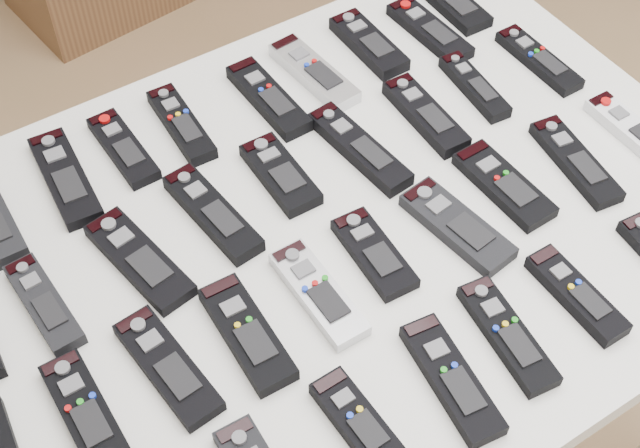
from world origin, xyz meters
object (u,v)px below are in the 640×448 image
remote_25 (457,226)px  remote_26 (504,185)px  remote_9 (452,3)px  remote_27 (576,161)px  remote_4 (181,124)px  remote_17 (474,86)px  remote_11 (44,304)px  remote_33 (452,379)px  remote_14 (280,174)px  remote_22 (247,333)px  remote_18 (539,60)px  remote_28 (635,134)px  remote_15 (359,148)px  remote_35 (577,295)px  remote_5 (268,98)px  remote_20 (85,412)px  remote_2 (65,178)px  remote_16 (425,115)px  remote_13 (213,213)px  remote_8 (429,31)px  remote_21 (168,367)px  remote_23 (319,293)px  table (320,256)px  remote_3 (123,148)px  remote_24 (374,253)px  remote_6 (314,73)px  remote_12 (140,260)px  remote_32 (358,422)px  remote_7 (369,44)px  remote_34 (507,335)px

remote_25 → remote_26: bearing=5.2°
remote_9 → remote_27: bearing=-100.2°
remote_4 → remote_17: 0.49m
remote_11 → remote_33: bearing=-47.7°
remote_14 → remote_22: size_ratio=0.86×
remote_18 → remote_28: remote_28 is taller
remote_15 → remote_35: bearing=-81.7°
remote_11 → remote_18: size_ratio=0.94×
remote_5 → remote_35: size_ratio=1.15×
remote_11 → remote_20: same height
remote_2 → remote_16: 0.57m
remote_13 → remote_28: bearing=-24.5°
remote_22 → remote_28: bearing=1.1°
remote_8 → remote_21: (-0.69, -0.35, 0.00)m
remote_17 → remote_23: bearing=-149.4°
remote_18 → remote_20: 0.94m
table → remote_20: bearing=-167.7°
remote_3 → remote_24: (0.21, -0.38, 0.00)m
remote_20 → remote_16: bearing=16.1°
remote_17 → remote_21: bearing=-158.0°
remote_11 → remote_22: remote_22 is taller
remote_9 → remote_11: (-0.87, -0.22, 0.00)m
remote_21 → remote_6: bearing=33.4°
remote_15 → table: bearing=-149.5°
remote_12 → remote_16: bearing=-8.1°
remote_15 → remote_17: 0.24m
remote_35 → remote_27: bearing=47.4°
table → remote_8: bearing=33.7°
remote_13 → remote_32: bearing=-97.1°
remote_7 → remote_28: size_ratio=0.90×
remote_15 → remote_23: bearing=-141.3°
remote_6 → remote_12: bearing=-159.8°
table → remote_4: bearing=103.5°
remote_8 → remote_4: bearing=174.1°
remote_16 → remote_12: bearing=-176.3°
remote_11 → remote_20: size_ratio=0.96×
remote_12 → remote_17: same height
remote_16 → remote_35: size_ratio=1.10×
remote_16 → remote_27: 0.25m
remote_16 → remote_33: size_ratio=0.97×
remote_18 → remote_11: bearing=-179.5°
table → remote_9: 0.58m
remote_7 → remote_14: (-0.29, -0.18, -0.00)m
remote_4 → remote_26: bearing=-44.6°
remote_25 → remote_23: bearing=169.9°
remote_3 → remote_18: 0.71m
remote_22 → remote_3: bearing=91.1°
remote_4 → remote_33: (0.08, -0.60, 0.00)m
remote_8 → remote_34: same height
remote_22 → remote_21: bearing=175.3°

